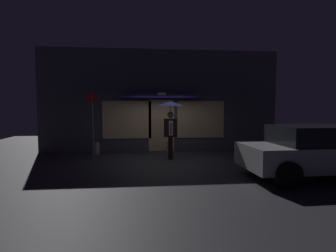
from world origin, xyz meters
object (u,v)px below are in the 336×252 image
(sidewalk_bollard_2, at_px, (97,148))
(street_sign_post, at_px, (92,120))
(person_with_umbrella, at_px, (170,114))
(sidewalk_bollard, at_px, (170,147))
(parked_car, at_px, (316,151))

(sidewalk_bollard_2, bearing_deg, street_sign_post, -89.76)
(person_with_umbrella, relative_size, sidewalk_bollard, 4.31)
(person_with_umbrella, relative_size, parked_car, 0.53)
(parked_car, bearing_deg, person_with_umbrella, 139.35)
(person_with_umbrella, bearing_deg, street_sign_post, 172.72)
(street_sign_post, bearing_deg, sidewalk_bollard_2, 90.24)
(person_with_umbrella, relative_size, sidewalk_bollard_2, 4.47)
(person_with_umbrella, distance_m, sidewalk_bollard_2, 3.41)
(sidewalk_bollard_2, bearing_deg, sidewalk_bollard, 2.08)
(person_with_umbrella, xyz_separation_m, street_sign_post, (-2.82, 0.45, -0.22))
(parked_car, bearing_deg, sidewalk_bollard, 127.11)
(parked_car, xyz_separation_m, sidewalk_bollard, (-3.47, 4.36, -0.47))
(sidewalk_bollard, relative_size, sidewalk_bollard_2, 1.04)
(person_with_umbrella, height_order, sidewalk_bollard_2, person_with_umbrella)
(person_with_umbrella, distance_m, street_sign_post, 2.87)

